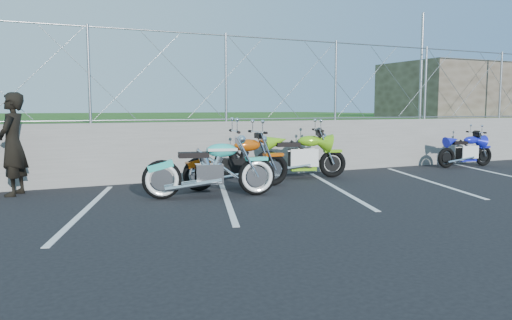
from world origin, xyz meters
name	(u,v)px	position (x,y,z in m)	size (l,w,h in m)	color
ground	(249,208)	(0.00, 0.00, 0.00)	(90.00, 90.00, 0.00)	black
retaining_wall	(185,151)	(0.00, 3.50, 0.65)	(30.00, 0.22, 1.30)	slate
grass_field	(112,131)	(0.00, 13.50, 0.65)	(30.00, 20.00, 1.30)	#1E4913
stone_building	(460,91)	(10.50, 5.50, 2.20)	(5.00, 3.00, 1.80)	brown
chain_link_fence	(184,77)	(0.00, 3.50, 2.30)	(28.00, 0.03, 2.00)	gray
sign_pole	(421,66)	(7.20, 3.90, 2.80)	(0.08, 0.08, 3.00)	gray
parking_lines	(285,193)	(1.20, 1.00, 0.00)	(18.29, 4.31, 0.01)	silver
cruiser_turquoise	(212,171)	(-0.21, 1.17, 0.48)	(2.40, 0.76, 1.21)	black
naked_orange	(239,164)	(0.63, 1.89, 0.49)	(2.29, 0.78, 1.14)	black
sportbike_green	(302,157)	(2.50, 2.59, 0.48)	(2.11, 0.84, 1.12)	black
sportbike_blue	(466,152)	(7.68, 2.60, 0.41)	(1.85, 0.66, 0.96)	black
person_standing	(13,144)	(-3.45, 2.89, 0.95)	(0.69, 0.45, 1.90)	black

